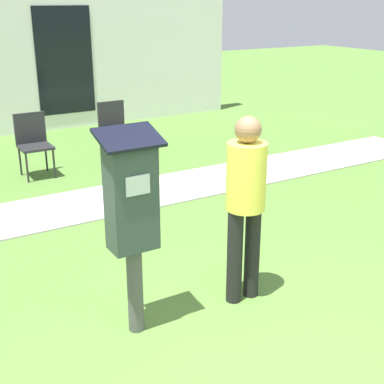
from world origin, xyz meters
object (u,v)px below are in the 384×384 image
Objects in this scene: parking_meter at (132,207)px; person_standing at (246,196)px; outdoor_chair_right at (114,125)px; outdoor_chair_middle at (33,140)px.

parking_meter reaches higher than person_standing.
person_standing is at bearing -2.27° from parking_meter.
parking_meter is 1.77× the size of outdoor_chair_right.
outdoor_chair_middle is 1.00× the size of outdoor_chair_right.
person_standing is 1.76× the size of outdoor_chair_right.
outdoor_chair_right is at bearing 28.89° from outdoor_chair_middle.
outdoor_chair_right is (1.76, 4.49, -0.49)m from parking_meter.
outdoor_chair_middle is (0.41, 4.26, -0.49)m from parking_meter.
parking_meter reaches higher than outdoor_chair_right.
person_standing is (0.98, -0.04, -0.09)m from parking_meter.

